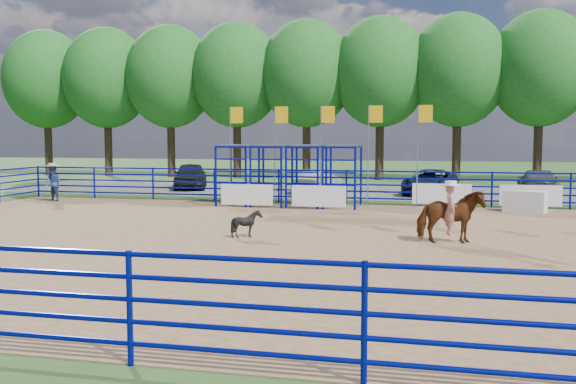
# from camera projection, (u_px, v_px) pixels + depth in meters

# --- Properties ---
(ground) EXTENTS (120.00, 120.00, 0.00)m
(ground) POSITION_uv_depth(u_px,v_px,m) (297.00, 242.00, 17.96)
(ground) COLOR #365C24
(ground) RESTS_ON ground
(arena_dirt) EXTENTS (30.00, 20.00, 0.02)m
(arena_dirt) POSITION_uv_depth(u_px,v_px,m) (297.00, 241.00, 17.96)
(arena_dirt) COLOR #9E754F
(arena_dirt) RESTS_ON ground
(gravel_strip) EXTENTS (40.00, 10.00, 0.01)m
(gravel_strip) POSITION_uv_depth(u_px,v_px,m) (364.00, 191.00, 34.45)
(gravel_strip) COLOR gray
(gravel_strip) RESTS_ON ground
(announcer_table) EXTENTS (1.70, 1.22, 0.82)m
(announcer_table) POSITION_uv_depth(u_px,v_px,m) (525.00, 201.00, 24.73)
(announcer_table) COLOR white
(announcer_table) RESTS_ON arena_dirt
(horse_and_rider) EXTENTS (1.87, 1.13, 2.40)m
(horse_and_rider) POSITION_uv_depth(u_px,v_px,m) (450.00, 213.00, 17.46)
(horse_and_rider) COLOR #5E2F12
(horse_and_rider) RESTS_ON arena_dirt
(calf) EXTENTS (0.87, 0.81, 0.80)m
(calf) POSITION_uv_depth(u_px,v_px,m) (247.00, 224.00, 18.54)
(calf) COLOR black
(calf) RESTS_ON arena_dirt
(spectator_cowboy) EXTENTS (0.96, 0.85, 1.69)m
(spectator_cowboy) POSITION_uv_depth(u_px,v_px,m) (53.00, 182.00, 28.74)
(spectator_cowboy) COLOR navy
(spectator_cowboy) RESTS_ON arena_dirt
(car_a) EXTENTS (3.01, 4.60, 1.46)m
(car_a) POSITION_uv_depth(u_px,v_px,m) (190.00, 176.00, 35.82)
(car_a) COLOR black
(car_a) RESTS_ON gravel_strip
(car_b) EXTENTS (2.02, 3.92, 1.23)m
(car_b) POSITION_uv_depth(u_px,v_px,m) (318.00, 181.00, 33.11)
(car_b) COLOR gray
(car_b) RESTS_ON gravel_strip
(car_c) EXTENTS (3.05, 4.89, 1.26)m
(car_c) POSITION_uv_depth(u_px,v_px,m) (430.00, 182.00, 32.31)
(car_c) COLOR #151B35
(car_c) RESTS_ON gravel_strip
(car_d) EXTENTS (2.15, 4.61, 1.30)m
(car_d) POSITION_uv_depth(u_px,v_px,m) (538.00, 183.00, 31.25)
(car_d) COLOR #505153
(car_d) RESTS_ON gravel_strip
(perimeter_fence) EXTENTS (30.10, 20.10, 1.50)m
(perimeter_fence) POSITION_uv_depth(u_px,v_px,m) (297.00, 215.00, 17.89)
(perimeter_fence) COLOR #060E95
(perimeter_fence) RESTS_ON ground
(chute_assembly) EXTENTS (19.32, 2.41, 4.20)m
(chute_assembly) POSITION_uv_depth(u_px,v_px,m) (298.00, 176.00, 26.85)
(chute_assembly) COLOR #060E95
(chute_assembly) RESTS_ON ground
(treeline) EXTENTS (56.40, 6.40, 11.24)m
(treeline) POSITION_uv_depth(u_px,v_px,m) (381.00, 67.00, 42.53)
(treeline) COLOR #3F2B19
(treeline) RESTS_ON ground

